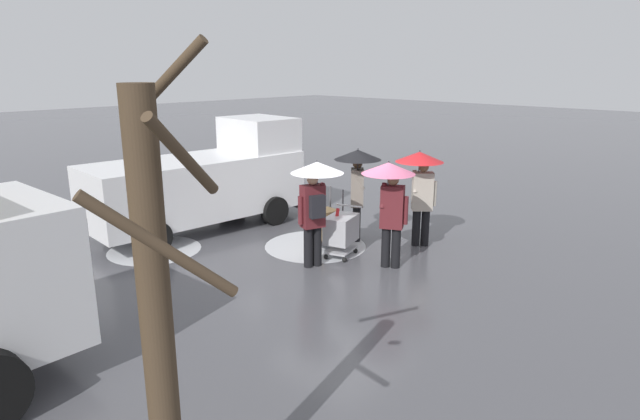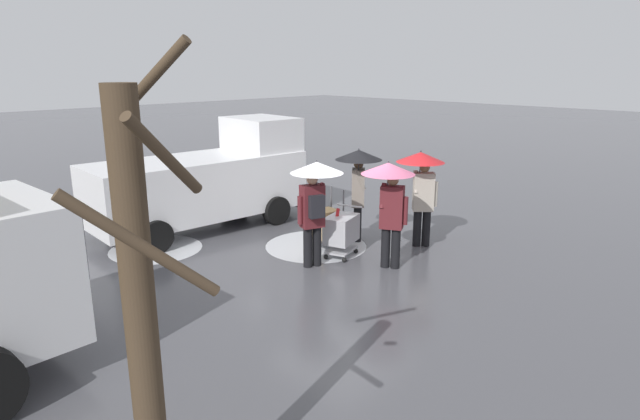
{
  "view_description": "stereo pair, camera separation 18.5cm",
  "coord_description": "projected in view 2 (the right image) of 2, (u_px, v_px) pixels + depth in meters",
  "views": [
    {
      "loc": [
        -7.1,
        8.05,
        3.9
      ],
      "look_at": [
        0.23,
        0.46,
        1.05
      ],
      "focal_mm": 30.15,
      "sensor_mm": 36.0,
      "label": 1
    },
    {
      "loc": [
        -7.23,
        7.92,
        3.9
      ],
      "look_at": [
        0.23,
        0.46,
        1.05
      ],
      "focal_mm": 30.15,
      "sensor_mm": 36.0,
      "label": 2
    }
  ],
  "objects": [
    {
      "name": "hand_dolly_boxes",
      "position": [
        327.0,
        225.0,
        11.77
      ],
      "size": [
        0.61,
        0.77,
        1.32
      ],
      "color": "#515156",
      "rests_on": "ground"
    },
    {
      "name": "slush_patch_under_van",
      "position": [
        316.0,
        246.0,
        11.99
      ],
      "size": [
        2.25,
        2.25,
        0.01
      ],
      "primitive_type": "cylinder",
      "color": "silver",
      "rests_on": "ground"
    },
    {
      "name": "pedestrian_white_side",
      "position": [
        422.0,
        176.0,
        11.59
      ],
      "size": [
        1.04,
        1.04,
        2.15
      ],
      "color": "black",
      "rests_on": "ground"
    },
    {
      "name": "pedestrian_far_side",
      "position": [
        390.0,
        190.0,
        10.32
      ],
      "size": [
        1.04,
        1.04,
        2.15
      ],
      "color": "black",
      "rests_on": "ground"
    },
    {
      "name": "shopping_cart_vendor",
      "position": [
        341.0,
        230.0,
        11.2
      ],
      "size": [
        0.78,
        0.95,
        1.04
      ],
      "color": "#B2B2B7",
      "rests_on": "ground"
    },
    {
      "name": "pedestrian_pink_side",
      "position": [
        358.0,
        173.0,
        11.93
      ],
      "size": [
        1.04,
        1.04,
        2.15
      ],
      "color": "black",
      "rests_on": "ground"
    },
    {
      "name": "slush_patch_near_cluster",
      "position": [
        156.0,
        249.0,
        11.78
      ],
      "size": [
        1.99,
        1.99,
        0.01
      ],
      "primitive_type": "cylinder",
      "color": "silver",
      "rests_on": "ground"
    },
    {
      "name": "pedestrian_black_side",
      "position": [
        315.0,
        190.0,
        10.4
      ],
      "size": [
        1.04,
        1.04,
        2.15
      ],
      "color": "black",
      "rests_on": "ground"
    },
    {
      "name": "cargo_van_parked_right",
      "position": [
        208.0,
        180.0,
        13.17
      ],
      "size": [
        2.42,
        5.44,
        2.6
      ],
      "color": "white",
      "rests_on": "ground"
    },
    {
      "name": "ground_plane",
      "position": [
        343.0,
        256.0,
        11.36
      ],
      "size": [
        90.0,
        90.0,
        0.0
      ],
      "primitive_type": "plane",
      "color": "#4C4C51"
    },
    {
      "name": "bare_tree_near",
      "position": [
        144.0,
        331.0,
        3.96
      ],
      "size": [
        1.12,
        1.11,
        4.1
      ],
      "color": "#423323",
      "rests_on": "ground"
    }
  ]
}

